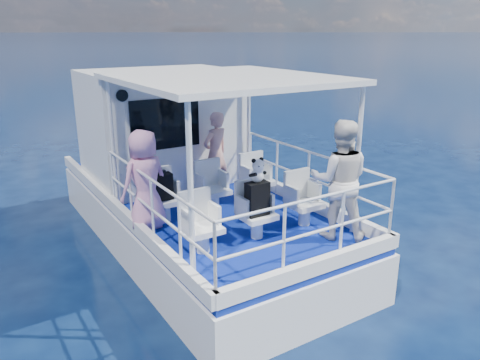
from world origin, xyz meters
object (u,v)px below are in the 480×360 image
at_px(passenger_stbd_aft, 340,180).
at_px(panda, 257,170).
at_px(passenger_port_fwd, 145,181).
at_px(backpack_center, 257,199).

height_order(passenger_stbd_aft, panda, passenger_stbd_aft).
xyz_separation_m(passenger_port_fwd, backpack_center, (1.22, -1.21, -0.15)).
bearing_deg(backpack_center, passenger_port_fwd, 135.18).
relative_size(passenger_stbd_aft, backpack_center, 3.53).
height_order(passenger_port_fwd, backpack_center, passenger_port_fwd).
relative_size(passenger_port_fwd, backpack_center, 3.14).
bearing_deg(passenger_stbd_aft, panda, 11.08).
xyz_separation_m(passenger_stbd_aft, backpack_center, (-1.06, 0.54, -0.25)).
xyz_separation_m(passenger_port_fwd, panda, (1.23, -1.18, 0.27)).
relative_size(passenger_port_fwd, passenger_stbd_aft, 0.89).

